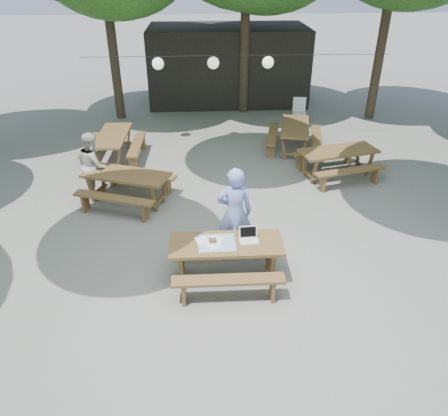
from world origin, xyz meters
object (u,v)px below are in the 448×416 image
at_px(second_person, 94,165).
at_px(plastic_chair, 299,117).
at_px(woman, 235,213).
at_px(main_picnic_table, 226,259).
at_px(picnic_table_nw, 127,188).

bearing_deg(second_person, plastic_chair, -66.47).
bearing_deg(second_person, woman, -144.94).
bearing_deg(main_picnic_table, picnic_table_nw, 126.51).
xyz_separation_m(main_picnic_table, woman, (0.20, 0.74, 0.53)).
distance_m(main_picnic_table, woman, 0.93).
relative_size(main_picnic_table, plastic_chair, 2.22).
bearing_deg(plastic_chair, woman, -103.08).
xyz_separation_m(woman, second_person, (-3.16, 2.59, -0.12)).
xyz_separation_m(picnic_table_nw, plastic_chair, (5.16, 5.26, -0.13)).
height_order(main_picnic_table, second_person, second_person).
bearing_deg(woman, picnic_table_nw, -43.59).
xyz_separation_m(picnic_table_nw, second_person, (-0.80, 0.42, 0.42)).
xyz_separation_m(woman, plastic_chair, (2.80, 7.44, -0.66)).
distance_m(main_picnic_table, picnic_table_nw, 3.62).
xyz_separation_m(main_picnic_table, second_person, (-2.96, 3.33, 0.42)).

